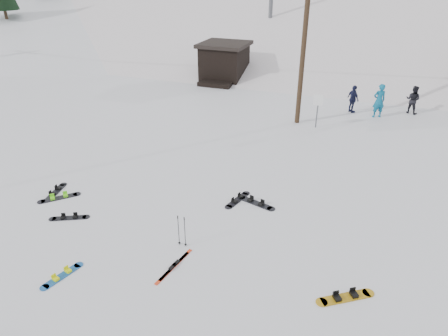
% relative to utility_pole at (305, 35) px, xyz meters
% --- Properties ---
extents(ground, '(200.00, 200.00, 0.00)m').
position_rel_utility_pole_xyz_m(ground, '(-2.00, -14.00, -4.68)').
color(ground, white).
rests_on(ground, ground).
extents(ski_slope, '(60.00, 85.24, 65.97)m').
position_rel_utility_pole_xyz_m(ski_slope, '(-2.00, 41.00, -16.68)').
color(ski_slope, white).
rests_on(ski_slope, ground).
extents(ridge_left, '(47.54, 95.03, 58.38)m').
position_rel_utility_pole_xyz_m(ridge_left, '(-38.00, 34.00, -15.68)').
color(ridge_left, white).
rests_on(ridge_left, ground).
extents(treeline_left, '(20.00, 64.00, 10.00)m').
position_rel_utility_pole_xyz_m(treeline_left, '(-36.00, 26.00, -4.68)').
color(treeline_left, black).
rests_on(treeline_left, ground).
extents(treeline_crest, '(50.00, 6.00, 10.00)m').
position_rel_utility_pole_xyz_m(treeline_crest, '(-2.00, 72.00, -4.68)').
color(treeline_crest, black).
rests_on(treeline_crest, ski_slope).
extents(utility_pole, '(2.00, 0.26, 9.00)m').
position_rel_utility_pole_xyz_m(utility_pole, '(0.00, 0.00, 0.00)').
color(utility_pole, '#3A2819').
rests_on(utility_pole, ground).
extents(trail_sign, '(0.50, 0.09, 1.85)m').
position_rel_utility_pole_xyz_m(trail_sign, '(1.10, -0.42, -3.41)').
color(trail_sign, '#595B60').
rests_on(trail_sign, ground).
extents(lift_hut, '(3.40, 4.10, 2.75)m').
position_rel_utility_pole_xyz_m(lift_hut, '(-7.00, 6.94, -3.32)').
color(lift_hut, black).
rests_on(lift_hut, ground).
extents(hero_snowboard, '(0.53, 1.35, 0.10)m').
position_rel_utility_pole_xyz_m(hero_snowboard, '(-3.76, -14.59, -4.66)').
color(hero_snowboard, '#1A5CAA').
rests_on(hero_snowboard, ground).
extents(hero_skis, '(0.37, 1.74, 0.09)m').
position_rel_utility_pole_xyz_m(hero_skis, '(-0.96, -13.09, -4.65)').
color(hero_skis, red).
rests_on(hero_skis, ground).
extents(ski_poles, '(0.30, 0.08, 1.08)m').
position_rel_utility_pole_xyz_m(ski_poles, '(-1.17, -12.09, -4.13)').
color(ski_poles, black).
rests_on(ski_poles, ground).
extents(board_scatter_a, '(1.28, 0.78, 0.10)m').
position_rel_utility_pole_xyz_m(board_scatter_a, '(-5.53, -12.16, -4.66)').
color(board_scatter_a, black).
rests_on(board_scatter_a, ground).
extents(board_scatter_b, '(0.56, 1.48, 0.11)m').
position_rel_utility_pole_xyz_m(board_scatter_b, '(-7.23, -10.93, -4.65)').
color(board_scatter_b, black).
rests_on(board_scatter_b, ground).
extents(board_scatter_c, '(1.17, 1.23, 0.11)m').
position_rel_utility_pole_xyz_m(board_scatter_c, '(-6.79, -11.22, -4.65)').
color(board_scatter_c, black).
rests_on(board_scatter_c, ground).
extents(board_scatter_d, '(1.56, 0.66, 0.11)m').
position_rel_utility_pole_xyz_m(board_scatter_d, '(0.29, -8.91, -4.65)').
color(board_scatter_d, black).
rests_on(board_scatter_d, ground).
extents(board_scatter_e, '(1.44, 1.10, 0.12)m').
position_rel_utility_pole_xyz_m(board_scatter_e, '(3.89, -12.57, -4.65)').
color(board_scatter_e, '#C38E15').
rests_on(board_scatter_e, ground).
extents(board_scatter_f, '(0.58, 1.44, 0.10)m').
position_rel_utility_pole_xyz_m(board_scatter_f, '(-0.41, -8.95, -4.65)').
color(board_scatter_f, black).
rests_on(board_scatter_f, ground).
extents(skier_teal, '(0.84, 0.74, 1.94)m').
position_rel_utility_pole_xyz_m(skier_teal, '(4.11, 2.49, -3.71)').
color(skier_teal, '#0D6187').
rests_on(skier_teal, ground).
extents(skier_dark, '(0.96, 0.86, 1.64)m').
position_rel_utility_pole_xyz_m(skier_dark, '(5.96, 3.91, -3.86)').
color(skier_dark, black).
rests_on(skier_dark, ground).
extents(skier_navy, '(0.93, 0.97, 1.62)m').
position_rel_utility_pole_xyz_m(skier_navy, '(2.68, 2.83, -3.87)').
color(skier_navy, '#161938').
rests_on(skier_navy, ground).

